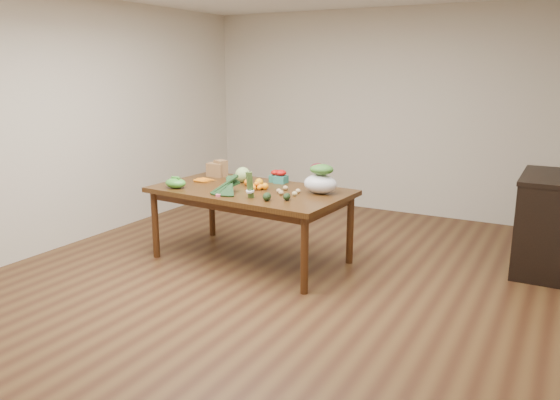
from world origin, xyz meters
The scene contains 25 objects.
floor centered at (0.00, 0.00, 0.00)m, with size 6.00×6.00×0.00m, color brown.
room_walls centered at (0.00, 0.00, 1.35)m, with size 5.02×6.02×2.70m.
dining_table centered at (-0.42, 0.36, 0.38)m, with size 1.94×1.08×0.75m, color #442910.
cabinet centered at (2.22, 1.51, 0.47)m, with size 0.52×1.02×0.94m, color black.
dish_towel centered at (1.96, 1.40, 0.55)m, with size 0.02×0.28×0.45m, color white.
paper_bag centered at (-1.10, 0.73, 0.84)m, with size 0.26×0.21×0.18m, color olive, non-canonical shape.
cabbage centered at (-0.67, 0.60, 0.83)m, with size 0.16×0.16×0.16m, color #B2D57B.
strawberry_basket_a centered at (-0.37, 0.78, 0.80)m, with size 0.11×0.11×0.10m, color red, non-canonical shape.
strawberry_basket_b centered at (-0.29, 0.75, 0.81)m, with size 0.12×0.12×0.11m, color red, non-canonical shape.
orange_a centered at (-0.53, 0.47, 0.78)m, with size 0.07×0.07×0.07m, color orange.
orange_b centered at (-0.40, 0.48, 0.79)m, with size 0.09×0.09×0.09m, color orange.
orange_c centered at (-0.27, 0.39, 0.79)m, with size 0.07×0.07×0.07m, color #FFA30F.
mandarin_cluster centered at (-0.37, 0.38, 0.79)m, with size 0.18×0.18×0.08m, color orange, non-canonical shape.
carrots centered at (-1.03, 0.43, 0.76)m, with size 0.22×0.19×0.03m, color orange, non-canonical shape.
snap_pea_bag centered at (-1.11, 0.03, 0.80)m, with size 0.22×0.17×0.10m, color green.
kale_bunch centered at (-0.51, 0.03, 0.83)m, with size 0.32×0.40×0.16m, color black, non-canonical shape.
asparagus_bundle centered at (-0.22, 0.02, 0.88)m, with size 0.08×0.08×0.25m, color #537435, non-canonical shape.
potato_a centered at (-0.08, 0.33, 0.77)m, with size 0.05×0.05×0.04m, color tan.
potato_b centered at (-0.03, 0.26, 0.77)m, with size 0.05×0.05×0.04m, color tan.
potato_c centered at (0.08, 0.41, 0.77)m, with size 0.05×0.05×0.04m, color tan.
potato_d centered at (-0.09, 0.47, 0.77)m, with size 0.06×0.05×0.05m, color tan.
potato_e centered at (0.11, 0.29, 0.77)m, with size 0.05×0.05×0.04m, color #D8BF7C.
avocado_a centered at (-0.03, 0.00, 0.79)m, with size 0.08×0.11×0.08m, color black.
avocado_b centered at (0.12, 0.11, 0.78)m, with size 0.07×0.10×0.07m, color black.
salad_bag centered at (0.27, 0.51, 0.88)m, with size 0.33×0.25×0.26m, color white, non-canonical shape.
Camera 1 is at (2.39, -4.17, 1.92)m, focal length 35.00 mm.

